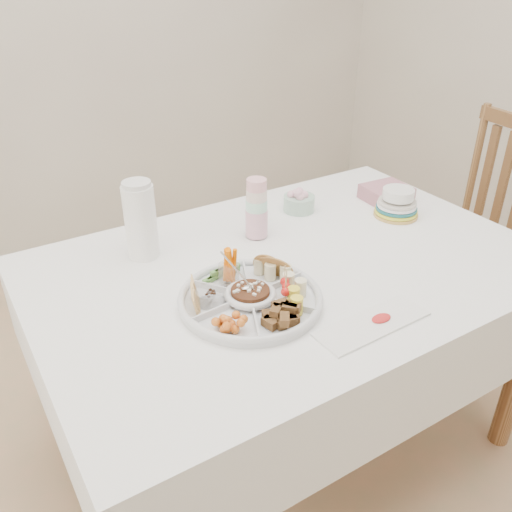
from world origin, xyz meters
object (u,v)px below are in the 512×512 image
dining_table (288,360)px  thermos (140,219)px  chair (465,231)px  plate_stack (397,203)px  party_tray (250,297)px

dining_table → thermos: thermos is taller
chair → plate_stack: size_ratio=6.43×
plate_stack → dining_table: bearing=-171.3°
thermos → plate_stack: size_ratio=1.59×
chair → plate_stack: 0.65m
party_tray → plate_stack: (0.72, 0.19, 0.03)m
thermos → dining_table: bearing=-37.9°
party_tray → thermos: bearing=109.7°
chair → dining_table: bearing=-164.1°
chair → plate_stack: bearing=-163.4°
thermos → plate_stack: (0.87, -0.20, -0.07)m
dining_table → plate_stack: size_ratio=9.77×
chair → plate_stack: (-0.57, -0.10, 0.31)m
dining_table → chair: size_ratio=1.52×
dining_table → party_tray: bearing=-151.7°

